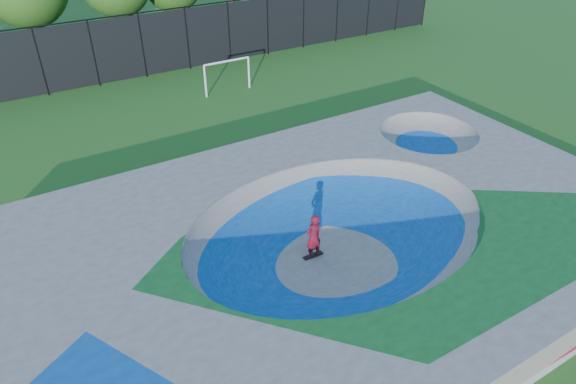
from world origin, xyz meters
name	(u,v)px	position (x,y,z in m)	size (l,w,h in m)	color
ground	(338,256)	(0.00, 0.00, 0.00)	(120.00, 120.00, 0.00)	#225617
skate_deck	(339,239)	(0.00, 0.00, 0.75)	(22.00, 14.00, 1.50)	gray
skater	(313,237)	(-0.77, 0.42, 0.87)	(0.64, 0.42, 1.75)	red
skateboard	(313,256)	(-0.77, 0.42, 0.03)	(0.78, 0.22, 0.05)	black
soccer_goal	(227,70)	(3.37, 15.87, 1.36)	(2.98, 0.12, 1.96)	white
fence	(142,44)	(0.00, 21.00, 2.10)	(48.09, 0.09, 4.04)	black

